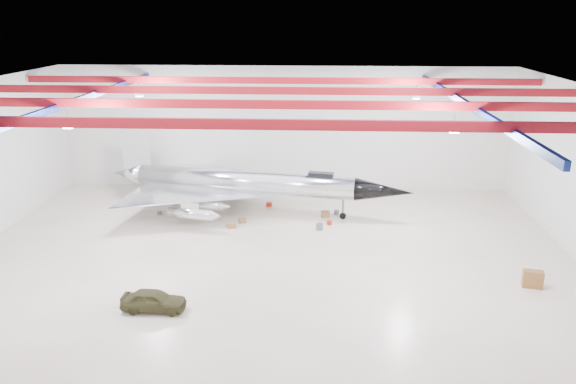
{
  "coord_description": "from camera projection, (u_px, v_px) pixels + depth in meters",
  "views": [
    {
      "loc": [
        3.21,
        -34.48,
        15.24
      ],
      "look_at": [
        1.11,
        2.0,
        3.65
      ],
      "focal_mm": 35.0,
      "sensor_mm": 36.0,
      "label": 1
    }
  ],
  "objects": [
    {
      "name": "crate_ply",
      "position": [
        242.0,
        221.0,
        42.94
      ],
      "size": [
        0.61,
        0.55,
        0.35
      ],
      "primitive_type": "cube",
      "rotation": [
        0.0,
        0.0,
        0.38
      ],
      "color": "olive",
      "rests_on": "floor"
    },
    {
      "name": "ceiling_structure",
      "position": [
        268.0,
        98.0,
        34.48
      ],
      "size": [
        39.5,
        29.5,
        1.08
      ],
      "color": "maroon",
      "rests_on": "ceiling"
    },
    {
      "name": "oil_barrel",
      "position": [
        231.0,
        225.0,
        41.9
      ],
      "size": [
        0.72,
        0.66,
        0.41
      ],
      "primitive_type": "cube",
      "rotation": [
        0.0,
        0.0,
        0.38
      ],
      "color": "olive",
      "rests_on": "floor"
    },
    {
      "name": "floor",
      "position": [
        270.0,
        253.0,
        37.6
      ],
      "size": [
        40.0,
        40.0,
        0.0
      ],
      "primitive_type": "plane",
      "color": "beige",
      "rests_on": "ground"
    },
    {
      "name": "spares_box",
      "position": [
        336.0,
        212.0,
        44.74
      ],
      "size": [
        0.51,
        0.51,
        0.36
      ],
      "primitive_type": "cylinder",
      "rotation": [
        0.0,
        0.0,
        -0.38
      ],
      "color": "#59595B",
      "rests_on": "floor"
    },
    {
      "name": "desk",
      "position": [
        533.0,
        279.0,
        32.69
      ],
      "size": [
        1.22,
        0.77,
        1.04
      ],
      "primitive_type": "cube",
      "rotation": [
        0.0,
        0.0,
        -0.2
      ],
      "color": "brown",
      "rests_on": "floor"
    },
    {
      "name": "crate_small",
      "position": [
        160.0,
        213.0,
        44.71
      ],
      "size": [
        0.4,
        0.34,
        0.25
      ],
      "primitive_type": "cube",
      "rotation": [
        0.0,
        0.0,
        0.15
      ],
      "color": "#59595B",
      "rests_on": "floor"
    },
    {
      "name": "wall_back",
      "position": [
        284.0,
        128.0,
        50.21
      ],
      "size": [
        40.0,
        0.0,
        40.0
      ],
      "primitive_type": "plane",
      "rotation": [
        1.57,
        0.0,
        0.0
      ],
      "color": "silver",
      "rests_on": "floor"
    },
    {
      "name": "ceiling",
      "position": [
        268.0,
        87.0,
        34.27
      ],
      "size": [
        40.0,
        40.0,
        0.0
      ],
      "primitive_type": "plane",
      "rotation": [
        3.14,
        0.0,
        0.0
      ],
      "color": "#0A0F38",
      "rests_on": "wall_back"
    },
    {
      "name": "jet_aircraft",
      "position": [
        244.0,
        185.0,
        44.91
      ],
      "size": [
        24.75,
        16.44,
        6.78
      ],
      "rotation": [
        0.0,
        0.0,
        -0.18
      ],
      "color": "silver",
      "rests_on": "floor"
    },
    {
      "name": "tool_chest",
      "position": [
        329.0,
        223.0,
        42.55
      ],
      "size": [
        0.44,
        0.44,
        0.33
      ],
      "primitive_type": "cylinder",
      "rotation": [
        0.0,
        0.0,
        -0.24
      ],
      "color": "#AA2611",
      "rests_on": "floor"
    },
    {
      "name": "parts_bin",
      "position": [
        325.0,
        214.0,
        44.18
      ],
      "size": [
        0.7,
        0.59,
        0.45
      ],
      "primitive_type": "cube",
      "rotation": [
        0.0,
        0.0,
        0.12
      ],
      "color": "olive",
      "rests_on": "floor"
    },
    {
      "name": "jeep",
      "position": [
        154.0,
        300.0,
        30.1
      ],
      "size": [
        3.51,
        1.47,
        1.19
      ],
      "primitive_type": "imported",
      "rotation": [
        0.0,
        0.0,
        1.55
      ],
      "color": "#3A381D",
      "rests_on": "floor"
    },
    {
      "name": "toolbox_red",
      "position": [
        269.0,
        204.0,
        46.65
      ],
      "size": [
        0.49,
        0.4,
        0.33
      ],
      "primitive_type": "cube",
      "rotation": [
        0.0,
        0.0,
        0.04
      ],
      "color": "#AA2611",
      "rests_on": "floor"
    },
    {
      "name": "engine_drum",
      "position": [
        319.0,
        227.0,
        41.5
      ],
      "size": [
        0.57,
        0.57,
        0.47
      ],
      "primitive_type": "cylinder",
      "rotation": [
        0.0,
        0.0,
        0.1
      ],
      "color": "#59595B",
      "rests_on": "floor"
    }
  ]
}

